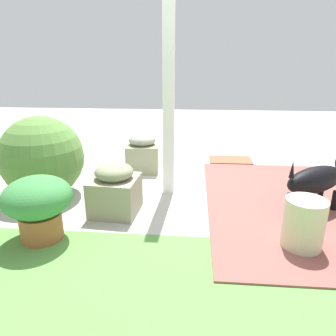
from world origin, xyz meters
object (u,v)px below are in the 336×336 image
porch_pillar (169,76)px  terracotta_pot_broad (38,203)px  round_shrub (42,157)px  stone_planter_nearest (143,153)px  doormat (231,160)px  dog (320,178)px  stone_planter_mid (115,190)px  ceramic_urn (304,224)px

porch_pillar → terracotta_pot_broad: bearing=48.6°
round_shrub → porch_pillar: bearing=-170.5°
porch_pillar → stone_planter_nearest: bearing=-59.4°
terracotta_pot_broad → doormat: terracotta_pot_broad is taller
round_shrub → dog: bearing=176.8°
round_shrub → doormat: bearing=-146.6°
stone_planter_mid → dog: (-1.84, -0.17, 0.11)m
stone_planter_nearest → doormat: 1.27m
ceramic_urn → stone_planter_nearest: bearing=-48.5°
stone_planter_nearest → dog: dog is taller
round_shrub → dog: (-2.65, 0.15, -0.09)m
round_shrub → dog: size_ratio=1.08×
round_shrub → doormat: 2.46m
stone_planter_mid → terracotta_pot_broad: 0.69m
doormat → dog: bearing=112.8°
porch_pillar → round_shrub: (1.26, 0.21, -0.77)m
porch_pillar → dog: (-1.40, 0.36, -0.86)m
porch_pillar → stone_planter_nearest: size_ratio=5.00×
porch_pillar → doormat: (-0.77, -1.13, -1.17)m
stone_planter_mid → dog: size_ratio=0.61×
stone_planter_nearest → dog: (-1.78, 1.01, 0.10)m
doormat → stone_planter_nearest: bearing=22.5°
stone_planter_mid → terracotta_pot_broad: terracotta_pot_broad is taller
stone_planter_nearest → ceramic_urn: 2.19m
ceramic_urn → terracotta_pot_broad: bearing=1.0°
stone_planter_mid → doormat: stone_planter_mid is taller
round_shrub → terracotta_pot_broad: 0.90m
stone_planter_nearest → dog: 2.05m
porch_pillar → dog: bearing=165.7°
stone_planter_mid → dog: 1.85m
terracotta_pot_broad → dog: bearing=-163.7°
porch_pillar → ceramic_urn: size_ratio=6.08×
porch_pillar → stone_planter_nearest: porch_pillar is taller
stone_planter_nearest → ceramic_urn: bearing=131.5°
dog → doormat: bearing=-67.2°
porch_pillar → doormat: 1.80m
round_shrub → terracotta_pot_broad: round_shrub is taller
ceramic_urn → dog: bearing=-117.2°
porch_pillar → dog: size_ratio=3.11×
ceramic_urn → doormat: bearing=-82.1°
stone_planter_mid → terracotta_pot_broad: size_ratio=0.91×
stone_planter_nearest → dog: size_ratio=0.62×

